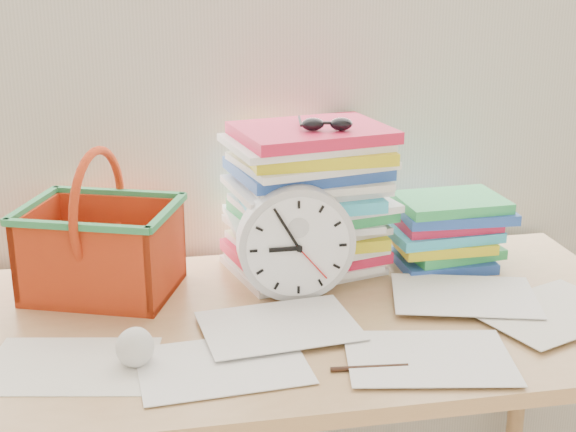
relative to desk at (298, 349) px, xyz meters
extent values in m
cube|color=beige|center=(0.00, 0.38, 0.62)|extent=(2.40, 0.01, 2.50)
cube|color=tan|center=(0.00, 0.00, 0.06)|extent=(1.40, 0.70, 0.03)
cylinder|color=tan|center=(0.65, 0.30, -0.32)|extent=(0.04, 0.04, 0.72)
cylinder|color=#BEBEBE|center=(0.01, 0.08, 0.19)|extent=(0.24, 0.05, 0.24)
sphere|color=silver|center=(-0.31, -0.14, 0.11)|extent=(0.07, 0.07, 0.07)
cylinder|color=black|center=(0.08, -0.23, 0.08)|extent=(0.13, 0.02, 0.01)
camera|label=1|loc=(-0.28, -1.39, 0.76)|focal=50.00mm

